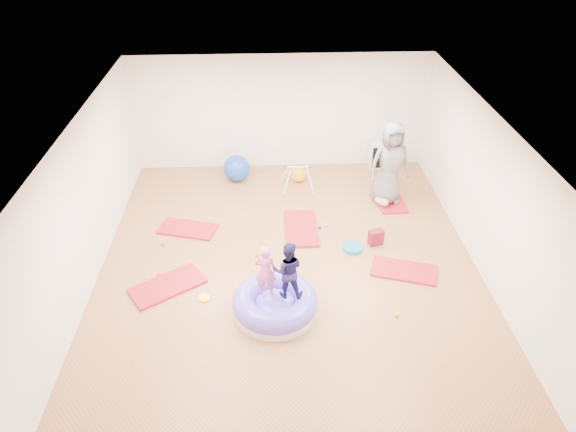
{
  "coord_description": "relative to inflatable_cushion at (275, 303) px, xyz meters",
  "views": [
    {
      "loc": [
        -0.37,
        -7.52,
        6.09
      ],
      "look_at": [
        0.0,
        0.3,
        0.9
      ],
      "focal_mm": 32.0,
      "sensor_mm": 36.0,
      "label": 1
    }
  ],
  "objects": [
    {
      "name": "gym_mat_right",
      "position": [
        2.4,
        0.92,
        -0.15
      ],
      "size": [
        1.3,
        0.92,
        0.05
      ],
      "primitive_type": "cube",
      "rotation": [
        0.0,
        0.0,
        -0.31
      ],
      "color": "#D2204D",
      "rests_on": "ground"
    },
    {
      "name": "room",
      "position": [
        0.29,
        1.22,
        1.23
      ],
      "size": [
        7.01,
        8.01,
        2.81
      ],
      "color": "#B0694C",
      "rests_on": "ground"
    },
    {
      "name": "ball_pit_balls",
      "position": [
        -0.07,
        1.5,
        -0.14
      ],
      "size": [
        4.25,
        2.74,
        0.07
      ],
      "color": "yellow",
      "rests_on": "ground"
    },
    {
      "name": "child_pink",
      "position": [
        -0.14,
        0.05,
        0.72
      ],
      "size": [
        0.37,
        0.26,
        0.96
      ],
      "primitive_type": "imported",
      "rotation": [
        0.0,
        0.0,
        3.06
      ],
      "color": "pink",
      "rests_on": "inflatable_cushion"
    },
    {
      "name": "gym_mat_front_left",
      "position": [
        -1.9,
        0.7,
        -0.15
      ],
      "size": [
        1.42,
        1.24,
        0.05
      ],
      "primitive_type": "cube",
      "rotation": [
        0.0,
        0.0,
        0.59
      ],
      "color": "#D2204D",
      "rests_on": "ground"
    },
    {
      "name": "balance_disc",
      "position": [
        1.55,
        1.63,
        -0.13
      ],
      "size": [
        0.39,
        0.39,
        0.09
      ],
      "primitive_type": "cylinder",
      "color": "teal",
      "rests_on": "ground"
    },
    {
      "name": "cube_shelf",
      "position": [
        2.8,
        5.02,
        0.14
      ],
      "size": [
        0.64,
        0.32,
        0.64
      ],
      "color": "white",
      "rests_on": "ground"
    },
    {
      "name": "inflatable_cushion",
      "position": [
        0.0,
        0.0,
        0.0
      ],
      "size": [
        1.43,
        1.43,
        0.45
      ],
      "rotation": [
        0.0,
        0.0,
        -0.11
      ],
      "color": "silver",
      "rests_on": "ground"
    },
    {
      "name": "child_navy",
      "position": [
        0.21,
        0.01,
        0.75
      ],
      "size": [
        0.53,
        0.43,
        1.03
      ],
      "primitive_type": "imported",
      "rotation": [
        0.0,
        0.0,
        3.05
      ],
      "color": "#1B1A4C",
      "rests_on": "inflatable_cushion"
    },
    {
      "name": "yellow_toy",
      "position": [
        -1.22,
        0.37,
        -0.16
      ],
      "size": [
        0.21,
        0.21,
        0.03
      ],
      "primitive_type": "cylinder",
      "color": "yellow",
      "rests_on": "ground"
    },
    {
      "name": "exercise_ball_blue",
      "position": [
        -0.79,
        4.51,
        0.14
      ],
      "size": [
        0.63,
        0.63,
        0.63
      ],
      "primitive_type": "sphere",
      "color": "#1849B3",
      "rests_on": "ground"
    },
    {
      "name": "exercise_ball_orange",
      "position": [
        0.68,
        4.38,
        0.01
      ],
      "size": [
        0.38,
        0.38,
        0.38
      ],
      "primitive_type": "sphere",
      "color": "yellow",
      "rests_on": "ground"
    },
    {
      "name": "gym_mat_center_back",
      "position": [
        0.6,
        2.37,
        -0.15
      ],
      "size": [
        0.65,
        1.29,
        0.05
      ],
      "primitive_type": "cube",
      "rotation": [
        0.0,
        0.0,
        1.57
      ],
      "color": "#D2204D",
      "rests_on": "ground"
    },
    {
      "name": "backpack",
      "position": [
        2.04,
        1.79,
        -0.02
      ],
      "size": [
        0.31,
        0.24,
        0.32
      ],
      "primitive_type": "cube",
      "rotation": [
        0.0,
        0.0,
        0.29
      ],
      "color": "#B7081E",
      "rests_on": "ground"
    },
    {
      "name": "adult_caregiver",
      "position": [
        2.56,
        3.35,
        0.8
      ],
      "size": [
        0.99,
        0.73,
        1.85
      ],
      "primitive_type": "imported",
      "rotation": [
        0.0,
        0.0,
        0.17
      ],
      "color": "slate",
      "rests_on": "gym_mat_rear_right"
    },
    {
      "name": "infant_play_gym",
      "position": [
        0.64,
        4.06,
        0.21
      ],
      "size": [
        0.75,
        0.71,
        0.57
      ],
      "rotation": [
        0.0,
        0.0,
        -0.01
      ],
      "color": "white",
      "rests_on": "ground"
    },
    {
      "name": "infant",
      "position": [
        2.47,
        3.17,
        -0.02
      ],
      "size": [
        0.36,
        0.36,
        0.21
      ],
      "color": "#B8DAFC",
      "rests_on": "gym_mat_rear_right"
    },
    {
      "name": "gym_mat_mid_left",
      "position": [
        -1.74,
        2.46,
        -0.15
      ],
      "size": [
        1.28,
        0.87,
        0.05
      ],
      "primitive_type": "cube",
      "rotation": [
        0.0,
        0.0,
        -0.27
      ],
      "color": "#D2204D",
      "rests_on": "ground"
    },
    {
      "name": "gym_mat_rear_right",
      "position": [
        2.66,
        3.4,
        -0.15
      ],
      "size": [
        0.63,
        1.17,
        0.05
      ],
      "primitive_type": "cube",
      "rotation": [
        0.0,
        0.0,
        1.62
      ],
      "color": "#D2204D",
      "rests_on": "ground"
    }
  ]
}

